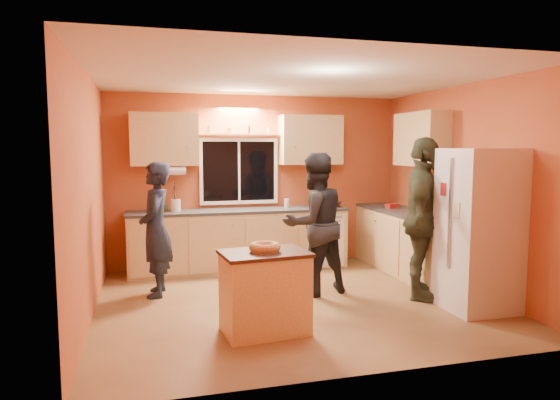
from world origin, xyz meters
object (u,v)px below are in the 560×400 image
object	(u,v)px
island	(265,292)
refrigerator	(479,230)
person_center	(314,224)
person_left	(156,229)
person_right	(423,219)

from	to	relation	value
island	refrigerator	bearing A→B (deg)	-3.61
island	person_center	world-z (taller)	person_center
refrigerator	island	distance (m)	2.51
island	person_center	size ratio (longest dim) A/B	0.51
refrigerator	person_center	world-z (taller)	refrigerator
person_center	person_left	bearing A→B (deg)	-26.82
person_left	refrigerator	bearing A→B (deg)	71.46
refrigerator	person_left	distance (m)	3.75
refrigerator	person_left	size ratio (longest dim) A/B	1.10
person_right	refrigerator	bearing A→B (deg)	-110.49
refrigerator	person_right	size ratio (longest dim) A/B	0.93
person_left	person_right	xyz separation A→B (m)	(3.07, -0.94, 0.15)
refrigerator	person_right	xyz separation A→B (m)	(-0.39, 0.52, 0.07)
island	person_left	bearing A→B (deg)	117.01
person_left	person_center	xyz separation A→B (m)	(1.89, -0.41, 0.05)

